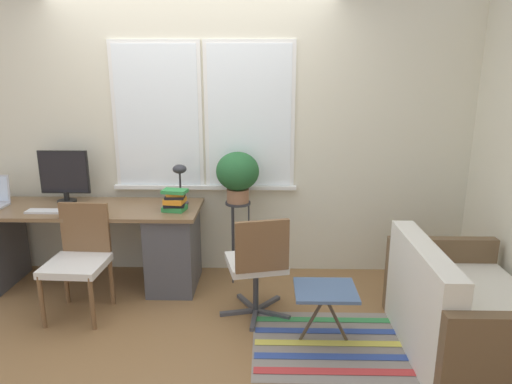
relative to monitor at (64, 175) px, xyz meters
name	(u,v)px	position (x,y,z in m)	size (l,w,h in m)	color
ground_plane	(188,303)	(1.15, -0.49, -0.98)	(14.00, 14.00, 0.00)	olive
wall_back_with_window	(196,130)	(1.16, 0.24, 0.37)	(9.00, 0.12, 2.70)	beige
desk	(81,243)	(0.15, -0.16, -0.58)	(2.14, 0.66, 0.73)	brown
monitor	(64,175)	(0.00, 0.00, 0.00)	(0.44, 0.17, 0.47)	black
keyboard	(48,211)	(-0.03, -0.32, -0.24)	(0.35, 0.11, 0.02)	silver
mouse	(77,211)	(0.23, -0.33, -0.23)	(0.05, 0.08, 0.04)	silver
desk_lamp	(180,175)	(1.05, -0.05, 0.02)	(0.13, 0.13, 0.36)	#2D2D33
book_stack	(175,201)	(1.03, -0.25, -0.16)	(0.22, 0.19, 0.19)	green
desk_chair_wooden	(79,257)	(0.34, -0.64, -0.51)	(0.46, 0.47, 0.87)	brown
office_chair_swivel	(258,263)	(1.74, -0.69, -0.53)	(0.57, 0.55, 0.85)	#47474C
couch_loveseat	(464,316)	(3.15, -1.13, -0.71)	(0.84, 1.25, 0.78)	white
plant_stand	(238,215)	(1.55, -0.02, -0.35)	(0.23, 0.23, 0.75)	#333338
potted_plant	(238,173)	(1.55, -0.02, 0.03)	(0.38, 0.38, 0.45)	#9E6B4C
floor_rug_striped	(344,344)	(2.37, -1.06, -0.98)	(1.30, 0.87, 0.01)	gray
folding_stool	(325,293)	(2.22, -1.02, -0.61)	(0.43, 0.37, 0.41)	slate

